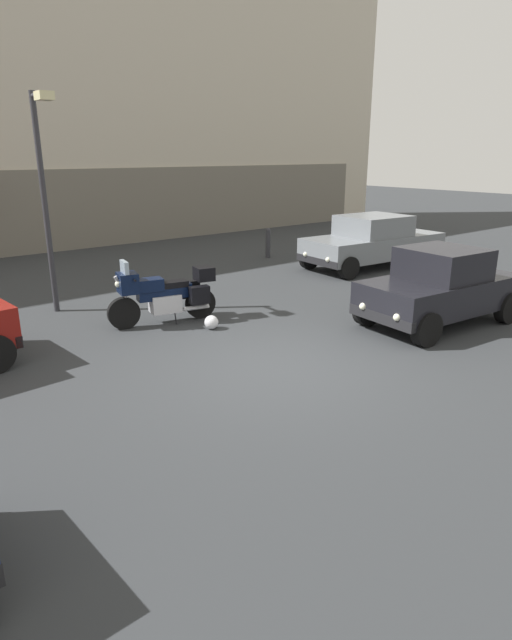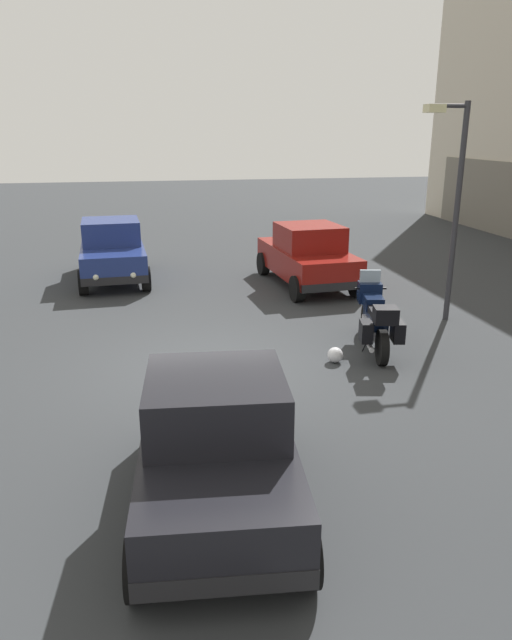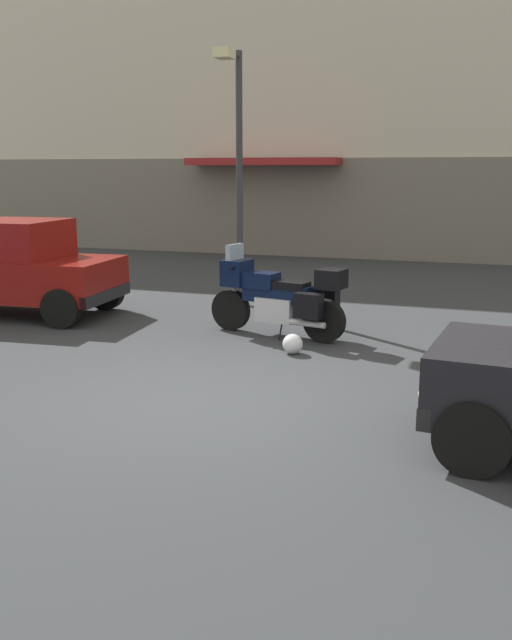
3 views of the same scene
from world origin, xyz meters
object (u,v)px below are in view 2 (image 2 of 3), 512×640
(car_wagon_end, at_px, (307,256))
(streetlamp_curbside, at_px, (452,191))
(motorcycle, at_px, (375,318))
(car_hatchback_near, at_px, (112,251))
(car_compact_side, at_px, (217,443))
(helmet, at_px, (335,355))

(car_wagon_end, distance_m, streetlamp_curbside, 4.46)
(motorcycle, bearing_deg, streetlamp_curbside, -43.70)
(motorcycle, bearing_deg, car_wagon_end, 10.98)
(car_hatchback_near, xyz_separation_m, car_compact_side, (10.86, 1.45, -0.04))
(motorcycle, bearing_deg, car_compact_side, 152.14)
(car_hatchback_near, height_order, car_wagon_end, same)
(motorcycle, xyz_separation_m, car_compact_side, (4.27, -3.55, 0.15))
(motorcycle, distance_m, car_hatchback_near, 8.27)
(car_hatchback_near, xyz_separation_m, car_wagon_end, (1.69, 5.08, 0.00))
(car_wagon_end, bearing_deg, car_hatchback_near, 67.08)
(motorcycle, distance_m, car_wagon_end, 4.90)
(helmet, relative_size, streetlamp_curbside, 0.06)
(motorcycle, relative_size, car_wagon_end, 0.56)
(car_hatchback_near, bearing_deg, car_compact_side, 4.68)
(car_wagon_end, bearing_deg, car_compact_side, 153.90)
(car_compact_side, distance_m, streetlamp_curbside, 8.31)
(motorcycle, relative_size, streetlamp_curbside, 0.50)
(motorcycle, xyz_separation_m, car_wagon_end, (-4.90, 0.08, 0.19))
(helmet, relative_size, car_compact_side, 0.08)
(motorcycle, bearing_deg, car_hatchback_near, 49.09)
(car_compact_side, bearing_deg, motorcycle, -34.45)
(helmet, xyz_separation_m, car_wagon_end, (-5.39, 1.01, 0.67))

